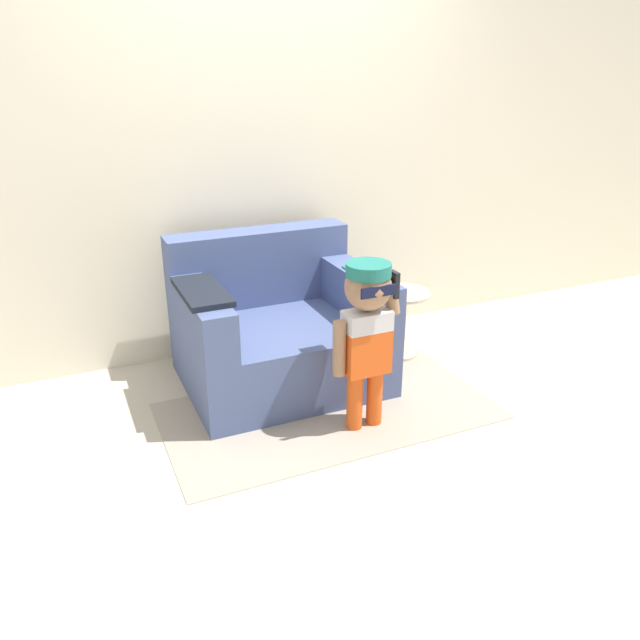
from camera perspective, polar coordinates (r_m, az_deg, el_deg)
ground_plane at (r=3.72m, az=-1.24°, el=-5.77°), size 10.00×10.00×0.00m
wall_back at (r=3.96m, az=-5.46°, el=15.70°), size 10.00×0.05×2.60m
armchair at (r=3.66m, az=-3.97°, el=-0.91°), size 1.12×0.92×0.84m
person_child at (r=3.05m, az=4.29°, el=-0.09°), size 0.36×0.27×0.88m
side_table at (r=4.00m, az=7.44°, el=0.28°), size 0.35×0.35×0.43m
rug at (r=3.43m, az=0.79°, el=-8.27°), size 1.77×0.94×0.01m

